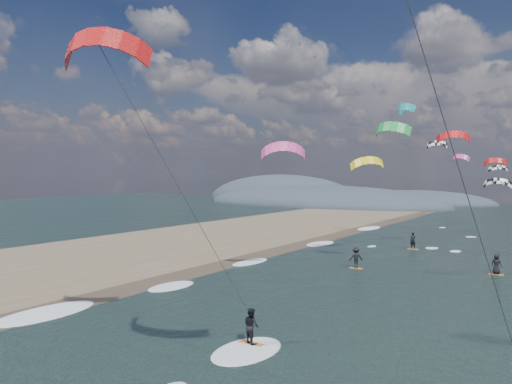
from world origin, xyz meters
The scene contains 6 objects.
wet_sand_strip centered at (-12.00, 10.00, 0.00)m, with size 3.00×240.00×0.00m, color #382D23.
coastal_hills centered at (-44.84, 107.86, 0.00)m, with size 80.00×41.00×15.00m.
kitesurfer_near_b centered at (-1.12, 3.91, 9.36)m, with size 7.09×8.78×14.46m.
far_kitesurfers centered at (1.31, 32.08, 0.87)m, with size 11.47×13.94×1.78m.
bg_kite_field centered at (-0.38, 53.52, 10.76)m, with size 13.03×72.65×10.11m.
shoreline_surf centered at (-10.80, 14.75, 0.00)m, with size 2.40×79.40×0.11m.
Camera 1 is at (14.07, -11.06, 8.09)m, focal length 35.00 mm.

